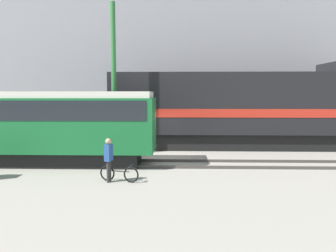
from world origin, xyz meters
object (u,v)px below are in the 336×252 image
Objects in this scene: person at (109,156)px; bicycle at (119,174)px; freight_locomotive at (243,109)px; streetcar at (28,123)px; utility_pole_center at (114,80)px.

bicycle is at bearing 8.13° from person.
person is (-6.79, -8.20, -1.43)m from freight_locomotive.
streetcar is 1.46× the size of utility_pole_center.
utility_pole_center is at bearing 98.51° from person.
bicycle is (4.93, -3.03, -1.71)m from streetcar.
bicycle is at bearing -77.54° from utility_pole_center.
streetcar is 6.04m from bicycle.
streetcar reaches higher than person.
bicycle is 6.91m from utility_pole_center.
bicycle is at bearing -128.16° from freight_locomotive.
utility_pole_center reaches higher than bicycle.
freight_locomotive is at bearing 51.84° from bicycle.
bicycle is 0.83m from person.
person is at bearing -81.49° from utility_pole_center.
freight_locomotive is 12.44m from streetcar.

